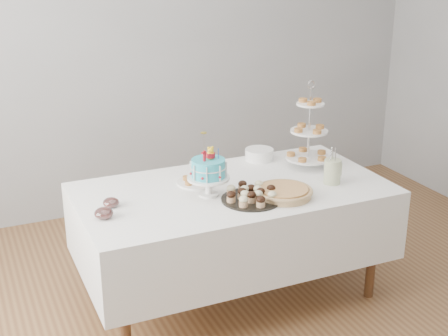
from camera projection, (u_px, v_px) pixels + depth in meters
name	position (u px, v px, depth m)	size (l,w,h in m)	color
floor	(253.00, 319.00, 3.87)	(5.00, 5.00, 0.00)	brown
walls	(256.00, 108.00, 3.40)	(5.04, 4.04, 2.70)	gray
table	(233.00, 221.00, 3.94)	(1.92, 1.02, 0.77)	white
birthday_cake	(208.00, 179.00, 3.71)	(0.26, 0.26, 0.39)	white
cupcake_tray	(251.00, 194.00, 3.66)	(0.36, 0.36, 0.08)	black
pie	(284.00, 192.00, 3.71)	(0.35, 0.35, 0.05)	tan
tiered_stand	(309.00, 132.00, 4.14)	(0.30, 0.30, 0.59)	silver
plate_stack	(259.00, 154.00, 4.34)	(0.20, 0.20, 0.08)	white
pastry_plate	(197.00, 181.00, 3.92)	(0.25, 0.25, 0.04)	white
jam_bowl_a	(104.00, 213.00, 3.43)	(0.11, 0.11, 0.06)	silver
jam_bowl_b	(111.00, 203.00, 3.57)	(0.09, 0.09, 0.06)	silver
utensil_pitcher	(332.00, 171.00, 3.90)	(0.11, 0.11, 0.24)	silver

